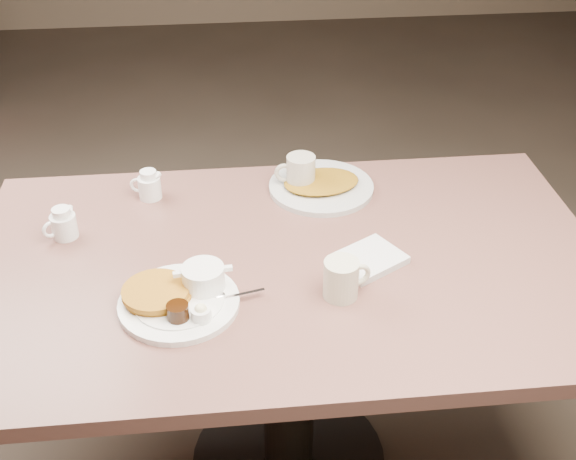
{
  "coord_description": "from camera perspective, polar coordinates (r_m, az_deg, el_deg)",
  "views": [
    {
      "loc": [
        -0.14,
        -1.34,
        1.76
      ],
      "look_at": [
        0.0,
        0.02,
        0.82
      ],
      "focal_mm": 44.68,
      "sensor_mm": 36.0,
      "label": 1
    }
  ],
  "objects": [
    {
      "name": "main_plate",
      "position": [
        1.57,
        -8.54,
        -5.13
      ],
      "size": [
        0.33,
        0.29,
        0.07
      ],
      "color": "white",
      "rests_on": "diner_table"
    },
    {
      "name": "creamer_right",
      "position": [
        1.93,
        -11.0,
        3.5
      ],
      "size": [
        0.09,
        0.08,
        0.08
      ],
      "color": "white",
      "rests_on": "diner_table"
    },
    {
      "name": "diner_table",
      "position": [
        1.79,
        0.07,
        -6.69
      ],
      "size": [
        1.5,
        0.9,
        0.75
      ],
      "color": "#84564C",
      "rests_on": "ground"
    },
    {
      "name": "coffee_mug_near",
      "position": [
        1.56,
        4.33,
        -3.85
      ],
      "size": [
        0.12,
        0.09,
        0.09
      ],
      "color": "beige",
      "rests_on": "diner_table"
    },
    {
      "name": "coffee_mug_far",
      "position": [
        1.93,
        0.95,
        4.53
      ],
      "size": [
        0.12,
        0.09,
        0.1
      ],
      "color": "beige",
      "rests_on": "diner_table"
    },
    {
      "name": "creamer_left",
      "position": [
        1.83,
        -17.46,
        0.45
      ],
      "size": [
        0.09,
        0.08,
        0.08
      ],
      "color": "white",
      "rests_on": "diner_table"
    },
    {
      "name": "napkin",
      "position": [
        1.68,
        6.45,
        -2.33
      ],
      "size": [
        0.19,
        0.18,
        0.02
      ],
      "color": "silver",
      "rests_on": "diner_table"
    },
    {
      "name": "hash_plate",
      "position": [
        1.95,
        2.66,
        3.58
      ],
      "size": [
        0.32,
        0.32,
        0.04
      ],
      "color": "#B8B8B4",
      "rests_on": "diner_table"
    }
  ]
}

